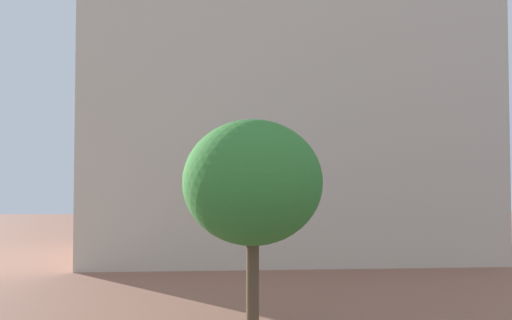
% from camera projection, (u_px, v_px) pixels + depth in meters
% --- Properties ---
extents(landmark_building, '(24.34, 13.18, 40.35)m').
position_uv_depth(landmark_building, '(288.00, 78.00, 34.03)').
color(landmark_building, beige).
rests_on(landmark_building, ground_plane).
extents(tree_curb_far, '(4.21, 4.21, 6.78)m').
position_uv_depth(tree_curb_far, '(253.00, 183.00, 15.10)').
color(tree_curb_far, brown).
rests_on(tree_curb_far, ground_plane).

